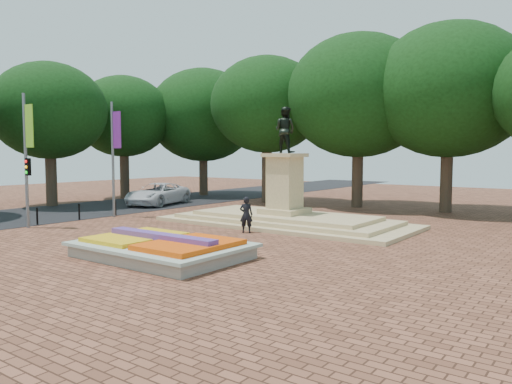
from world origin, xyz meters
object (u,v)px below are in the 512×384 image
van (158,194)px  pedestrian (246,215)px  flower_bed (162,248)px  monument (285,208)px

van → pedestrian: 14.86m
flower_bed → van: bearing=138.0°
flower_bed → monument: bearing=95.9°
flower_bed → pedestrian: size_ratio=3.53×
flower_bed → monument: (-1.03, 10.00, 0.50)m
van → pedestrian: (13.39, -6.46, 0.07)m
flower_bed → monument: size_ratio=0.45×
van → pedestrian: pedestrian is taller
van → flower_bed: bearing=-56.9°
monument → flower_bed: bearing=-84.1°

